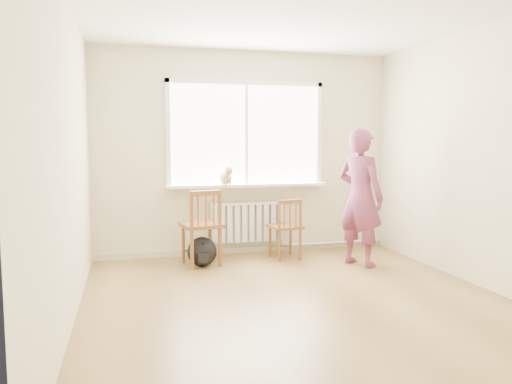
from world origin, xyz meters
TOP-DOWN VIEW (x-y plane):
  - floor at (0.00, 0.00)m, footprint 4.50×4.50m
  - ceiling at (0.00, 0.00)m, footprint 4.50×4.50m
  - back_wall at (0.00, 2.25)m, footprint 4.00×0.01m
  - window at (0.00, 2.22)m, footprint 2.12×0.05m
  - windowsill at (0.00, 2.14)m, footprint 2.15×0.22m
  - radiator at (0.00, 2.16)m, footprint 1.00×0.12m
  - heating_pipe at (1.25, 2.19)m, footprint 1.40×0.04m
  - baseboard at (0.00, 2.23)m, footprint 4.00×0.03m
  - chair_left at (-0.68, 1.65)m, footprint 0.54×0.52m
  - chair_right at (0.42, 1.75)m, footprint 0.43×0.41m
  - person at (1.19, 1.23)m, footprint 0.65×0.73m
  - cat at (-0.31, 2.05)m, footprint 0.21×0.39m
  - backpack at (-0.69, 1.63)m, footprint 0.38×0.30m

SIDE VIEW (x-z plane):
  - floor at x=0.00m, z-range 0.00..0.00m
  - baseboard at x=0.00m, z-range 0.00..0.08m
  - heating_pipe at x=1.25m, z-range 0.06..0.10m
  - backpack at x=-0.69m, z-range 0.00..0.36m
  - chair_right at x=0.42m, z-range 0.00..0.78m
  - radiator at x=0.00m, z-range 0.16..0.71m
  - chair_left at x=-0.68m, z-range 0.00..0.94m
  - person at x=1.19m, z-range 0.00..1.67m
  - windowsill at x=0.00m, z-range 0.91..0.95m
  - cat at x=-0.31m, z-range 0.92..1.19m
  - back_wall at x=0.00m, z-range 0.00..2.70m
  - window at x=0.00m, z-range 0.95..2.37m
  - ceiling at x=0.00m, z-range 2.70..2.70m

